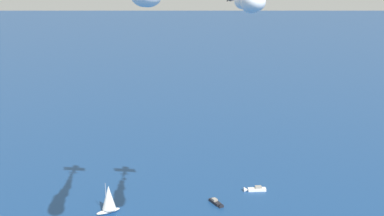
# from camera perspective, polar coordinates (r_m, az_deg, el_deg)

# --- Properties ---
(motorboat_far_port) EXTENTS (7.29, 2.26, 2.09)m
(motorboat_far_port) POSITION_cam_1_polar(r_m,az_deg,el_deg) (172.21, 6.77, -8.80)
(motorboat_far_port) COLOR white
(motorboat_far_port) RESTS_ON ground_plane
(motorboat_ahead) EXTENTS (3.86, 6.42, 1.82)m
(motorboat_ahead) POSITION_cam_1_polar(r_m,az_deg,el_deg) (161.88, 2.70, -10.31)
(motorboat_ahead) COLOR black
(motorboat_ahead) RESTS_ON ground_plane
(sailboat_outer_ring_a) EXTENTS (7.53, 5.41, 9.51)m
(sailboat_outer_ring_a) POSITION_cam_1_polar(r_m,az_deg,el_deg) (156.97, -9.08, -9.77)
(sailboat_outer_ring_a) COLOR white
(sailboat_outer_ring_a) RESTS_ON ground_plane
(smoke_trail_wingman) EXTENTS (4.96, 26.02, 4.48)m
(smoke_trail_wingman) POSITION_cam_1_polar(r_m,az_deg,el_deg) (93.26, 6.15, 11.50)
(smoke_trail_wingman) COLOR white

